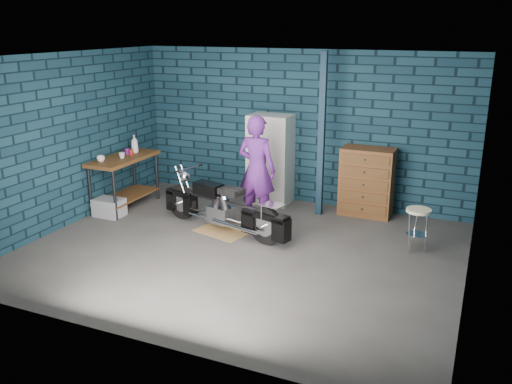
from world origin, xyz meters
TOP-DOWN VIEW (x-y plane):
  - ground at (0.00, 0.00)m, footprint 6.00×6.00m
  - room_walls at (0.00, 0.55)m, footprint 6.02×5.01m
  - support_post at (0.55, 1.95)m, footprint 0.10×0.10m
  - workbench at (-2.68, 0.95)m, footprint 0.60×1.40m
  - drip_mat at (-0.57, 0.59)m, footprint 0.95×0.80m
  - motorcycle at (-0.57, 0.59)m, footprint 2.14×1.08m
  - person at (-0.27, 1.18)m, footprint 0.67×0.46m
  - storage_bin at (-2.66, 0.45)m, footprint 0.48×0.34m
  - locker at (-0.46, 2.23)m, footprint 0.74×0.53m
  - tool_chest at (1.28, 2.23)m, footprint 0.86×0.48m
  - shop_stool at (2.28, 0.98)m, footprint 0.41×0.41m
  - cup_a at (-2.80, 0.51)m, footprint 0.16×0.16m
  - cup_b at (-2.63, 0.86)m, footprint 0.11×0.11m
  - mug_purple at (-2.71, 1.12)m, footprint 0.10×0.10m
  - mug_red at (-2.63, 1.11)m, footprint 0.08×0.08m
  - bottle at (-2.68, 1.30)m, footprint 0.15×0.15m

SIDE VIEW (x-z plane):
  - ground at x=0.00m, z-range 0.00..0.00m
  - drip_mat at x=-0.57m, z-range 0.00..0.01m
  - storage_bin at x=-2.66m, z-range 0.00..0.30m
  - shop_stool at x=2.28m, z-range 0.00..0.63m
  - workbench at x=-2.68m, z-range 0.00..0.91m
  - motorcycle at x=-0.57m, z-range 0.00..0.91m
  - tool_chest at x=1.28m, z-range 0.00..1.15m
  - locker at x=-0.46m, z-range 0.00..1.59m
  - person at x=-0.27m, z-range 0.00..1.76m
  - cup_b at x=-2.63m, z-range 0.91..1.01m
  - mug_red at x=-2.63m, z-range 0.91..1.01m
  - cup_a at x=-2.80m, z-range 0.91..1.01m
  - mug_purple at x=-2.71m, z-range 0.91..1.02m
  - bottle at x=-2.68m, z-range 0.91..1.23m
  - support_post at x=0.55m, z-range 0.00..2.70m
  - room_walls at x=0.00m, z-range 0.55..3.26m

